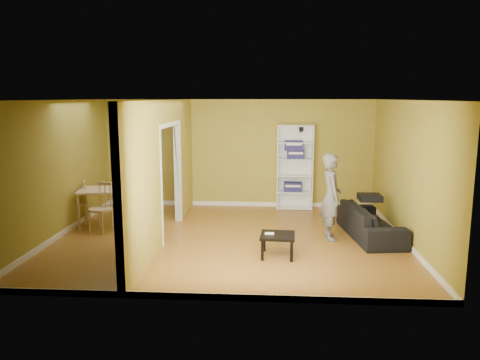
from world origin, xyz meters
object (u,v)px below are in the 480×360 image
at_px(sofa, 370,217).
at_px(chair_far, 123,198).
at_px(chair_near, 100,208).
at_px(person, 331,189).
at_px(bookshelf, 295,167).
at_px(dining_table, 109,193).
at_px(chair_left, 78,202).
at_px(coffee_table, 278,238).

bearing_deg(sofa, chair_far, 70.65).
bearing_deg(chair_near, person, 15.97).
distance_m(bookshelf, chair_near, 4.59).
xyz_separation_m(dining_table, chair_near, (-0.00, -0.55, -0.19)).
height_order(sofa, chair_near, chair_near).
bearing_deg(dining_table, chair_left, 175.81).
distance_m(person, chair_left, 5.28).
bearing_deg(sofa, coffee_table, 117.80).
xyz_separation_m(chair_near, chair_far, (0.09, 1.15, -0.06)).
bearing_deg(bookshelf, coffee_table, -97.28).
bearing_deg(chair_near, bookshelf, 48.46).
relative_size(chair_left, chair_near, 0.92).
bearing_deg(chair_far, chair_left, 20.78).
xyz_separation_m(coffee_table, chair_far, (-3.39, 2.38, 0.11)).
bearing_deg(coffee_table, dining_table, 152.90).
distance_m(sofa, chair_left, 6.02).
xyz_separation_m(sofa, dining_table, (-5.28, 0.53, 0.30)).
height_order(bookshelf, chair_near, bookshelf).
height_order(person, chair_far, person).
distance_m(person, chair_far, 4.62).
relative_size(dining_table, chair_near, 1.24).
relative_size(bookshelf, chair_far, 2.31).
height_order(person, dining_table, person).
relative_size(dining_table, chair_far, 1.41).
relative_size(person, chair_near, 1.93).
xyz_separation_m(coffee_table, chair_near, (-3.49, 1.23, 0.17)).
relative_size(sofa, person, 1.05).
distance_m(person, bookshelf, 2.54).
xyz_separation_m(bookshelf, chair_far, (-3.85, -1.16, -0.57)).
bearing_deg(chair_left, dining_table, 64.24).
distance_m(chair_near, chair_far, 1.15).
bearing_deg(bookshelf, chair_far, -163.20).
relative_size(bookshelf, coffee_table, 3.52).
bearing_deg(chair_left, sofa, 62.85).
relative_size(sofa, chair_near, 2.04).
relative_size(bookshelf, dining_table, 1.64).
relative_size(person, dining_table, 1.56).
height_order(sofa, bookshelf, bookshelf).
bearing_deg(person, chair_left, 75.69).
height_order(sofa, coffee_table, sofa).
height_order(person, bookshelf, bookshelf).
height_order(chair_left, chair_far, chair_left).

